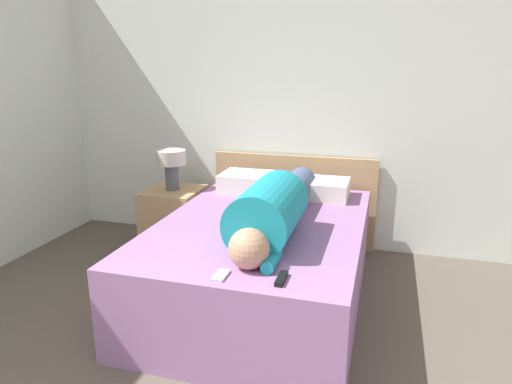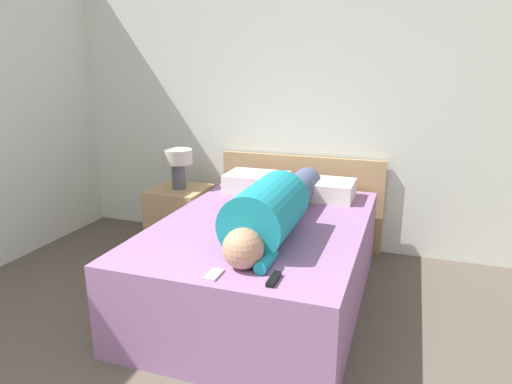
{
  "view_description": "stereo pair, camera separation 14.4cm",
  "coord_description": "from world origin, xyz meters",
  "px_view_note": "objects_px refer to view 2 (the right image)",
  "views": [
    {
      "loc": [
        0.88,
        -0.15,
        1.62
      ],
      "look_at": [
        0.1,
        2.56,
        0.83
      ],
      "focal_mm": 32.0,
      "sensor_mm": 36.0,
      "label": 1
    },
    {
      "loc": [
        1.02,
        -0.11,
        1.62
      ],
      "look_at": [
        0.1,
        2.56,
        0.83
      ],
      "focal_mm": 32.0,
      "sensor_mm": 36.0,
      "label": 2
    }
  ],
  "objects_px": {
    "bed": "(263,260)",
    "cell_phone": "(214,274)",
    "table_lamp": "(178,162)",
    "pillow_near_headboard": "(257,183)",
    "person_lying": "(275,208)",
    "nightstand": "(181,219)",
    "tv_remote": "(274,279)",
    "pillow_second": "(324,189)"
  },
  "relations": [
    {
      "from": "bed",
      "to": "nightstand",
      "type": "distance_m",
      "value": 1.14
    },
    {
      "from": "bed",
      "to": "table_lamp",
      "type": "bearing_deg",
      "value": 148.36
    },
    {
      "from": "cell_phone",
      "to": "pillow_near_headboard",
      "type": "bearing_deg",
      "value": 101.06
    },
    {
      "from": "table_lamp",
      "to": "pillow_near_headboard",
      "type": "relative_size",
      "value": 0.69
    },
    {
      "from": "tv_remote",
      "to": "pillow_second",
      "type": "bearing_deg",
      "value": 91.78
    },
    {
      "from": "pillow_near_headboard",
      "to": "tv_remote",
      "type": "xyz_separation_m",
      "value": [
        0.62,
        -1.54,
        -0.07
      ]
    },
    {
      "from": "table_lamp",
      "to": "tv_remote",
      "type": "distance_m",
      "value": 1.95
    },
    {
      "from": "bed",
      "to": "cell_phone",
      "type": "distance_m",
      "value": 0.93
    },
    {
      "from": "nightstand",
      "to": "bed",
      "type": "bearing_deg",
      "value": -31.64
    },
    {
      "from": "tv_remote",
      "to": "person_lying",
      "type": "bearing_deg",
      "value": 106.52
    },
    {
      "from": "nightstand",
      "to": "person_lying",
      "type": "xyz_separation_m",
      "value": [
        1.1,
        -0.77,
        0.45
      ]
    },
    {
      "from": "bed",
      "to": "pillow_second",
      "type": "height_order",
      "value": "pillow_second"
    },
    {
      "from": "bed",
      "to": "nightstand",
      "type": "relative_size",
      "value": 3.48
    },
    {
      "from": "person_lying",
      "to": "pillow_second",
      "type": "xyz_separation_m",
      "value": [
        0.15,
        0.87,
        -0.09
      ]
    },
    {
      "from": "bed",
      "to": "person_lying",
      "type": "relative_size",
      "value": 1.22
    },
    {
      "from": "bed",
      "to": "person_lying",
      "type": "height_order",
      "value": "person_lying"
    },
    {
      "from": "pillow_near_headboard",
      "to": "person_lying",
      "type": "bearing_deg",
      "value": -64.39
    },
    {
      "from": "table_lamp",
      "to": "cell_phone",
      "type": "relative_size",
      "value": 2.65
    },
    {
      "from": "nightstand",
      "to": "pillow_second",
      "type": "height_order",
      "value": "pillow_second"
    },
    {
      "from": "bed",
      "to": "tv_remote",
      "type": "xyz_separation_m",
      "value": [
        0.33,
        -0.84,
        0.3
      ]
    },
    {
      "from": "person_lying",
      "to": "nightstand",
      "type": "bearing_deg",
      "value": 145.09
    },
    {
      "from": "nightstand",
      "to": "pillow_near_headboard",
      "type": "xyz_separation_m",
      "value": [
        0.68,
        0.11,
        0.37
      ]
    },
    {
      "from": "bed",
      "to": "cell_phone",
      "type": "xyz_separation_m",
      "value": [
        0.02,
        -0.88,
        0.29
      ]
    },
    {
      "from": "table_lamp",
      "to": "person_lying",
      "type": "bearing_deg",
      "value": -34.91
    },
    {
      "from": "tv_remote",
      "to": "nightstand",
      "type": "bearing_deg",
      "value": 132.11
    },
    {
      "from": "table_lamp",
      "to": "pillow_second",
      "type": "height_order",
      "value": "table_lamp"
    },
    {
      "from": "nightstand",
      "to": "tv_remote",
      "type": "xyz_separation_m",
      "value": [
        1.3,
        -1.44,
        0.3
      ]
    },
    {
      "from": "person_lying",
      "to": "pillow_near_headboard",
      "type": "relative_size",
      "value": 3.27
    },
    {
      "from": "bed",
      "to": "cell_phone",
      "type": "bearing_deg",
      "value": -88.53
    },
    {
      "from": "table_lamp",
      "to": "tv_remote",
      "type": "relative_size",
      "value": 2.3
    },
    {
      "from": "bed",
      "to": "table_lamp",
      "type": "height_order",
      "value": "table_lamp"
    },
    {
      "from": "tv_remote",
      "to": "cell_phone",
      "type": "relative_size",
      "value": 1.15
    },
    {
      "from": "nightstand",
      "to": "pillow_second",
      "type": "relative_size",
      "value": 1.21
    },
    {
      "from": "bed",
      "to": "nightstand",
      "type": "height_order",
      "value": "bed"
    },
    {
      "from": "pillow_second",
      "to": "tv_remote",
      "type": "height_order",
      "value": "pillow_second"
    },
    {
      "from": "table_lamp",
      "to": "pillow_near_headboard",
      "type": "bearing_deg",
      "value": 8.97
    },
    {
      "from": "tv_remote",
      "to": "cell_phone",
      "type": "bearing_deg",
      "value": -172.95
    },
    {
      "from": "pillow_second",
      "to": "cell_phone",
      "type": "distance_m",
      "value": 1.6
    },
    {
      "from": "table_lamp",
      "to": "pillow_near_headboard",
      "type": "height_order",
      "value": "table_lamp"
    },
    {
      "from": "pillow_second",
      "to": "cell_phone",
      "type": "height_order",
      "value": "pillow_second"
    },
    {
      "from": "nightstand",
      "to": "cell_phone",
      "type": "bearing_deg",
      "value": -56.12
    },
    {
      "from": "cell_phone",
      "to": "bed",
      "type": "bearing_deg",
      "value": 91.47
    }
  ]
}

